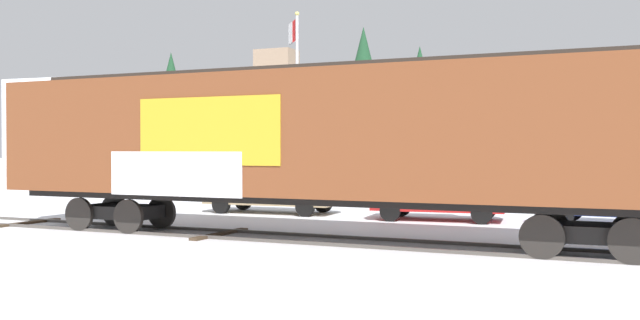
% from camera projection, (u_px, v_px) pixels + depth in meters
% --- Properties ---
extents(ground_plane, '(260.00, 260.00, 0.00)m').
position_uv_depth(ground_plane, '(265.00, 239.00, 17.82)').
color(ground_plane, silver).
extents(track, '(59.95, 6.32, 0.08)m').
position_uv_depth(track, '(321.00, 240.00, 17.30)').
color(track, '#4C4742').
rests_on(track, ground_plane).
extents(freight_car, '(18.14, 4.12, 4.35)m').
position_uv_depth(freight_car, '(320.00, 137.00, 17.27)').
color(freight_car, brown).
rests_on(freight_car, ground_plane).
extents(flagpole, '(0.96, 1.31, 7.89)m').
position_uv_depth(flagpole, '(295.00, 80.00, 29.18)').
color(flagpole, silver).
rests_on(flagpole, ground_plane).
extents(hillside, '(119.33, 32.95, 15.80)m').
position_uv_depth(hillside, '(510.00, 122.00, 82.55)').
color(hillside, silver).
rests_on(hillside, ground_plane).
extents(parked_car_tan, '(4.76, 2.00, 1.77)m').
position_uv_depth(parked_car_tan, '(271.00, 188.00, 24.99)').
color(parked_car_tan, '#9E8966').
rests_on(parked_car_tan, ground_plane).
extents(parked_car_red, '(4.19, 2.08, 1.52)m').
position_uv_depth(parked_car_red, '(437.00, 195.00, 22.49)').
color(parked_car_red, '#B21E1E').
rests_on(parked_car_red, ground_plane).
extents(parked_car_blue, '(4.54, 2.39, 1.87)m').
position_uv_depth(parked_car_blue, '(619.00, 194.00, 20.78)').
color(parked_car_blue, navy).
rests_on(parked_car_blue, ground_plane).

